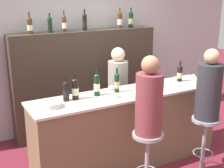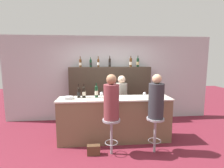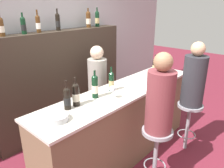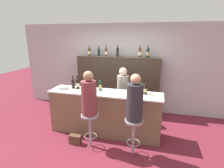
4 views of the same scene
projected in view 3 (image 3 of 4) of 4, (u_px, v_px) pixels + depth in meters
The scene contains 25 objects.
ground_plane at pixel (137, 163), 3.01m from camera, with size 16.00×16.00×0.00m, color maroon.
wall_back at pixel (53, 52), 3.69m from camera, with size 6.40×0.05×2.60m.
bar_counter at pixel (123, 124), 3.00m from camera, with size 2.60×0.59×1.02m.
back_bar_cabinet at pixel (63, 81), 3.71m from camera, with size 2.43×0.28×1.67m.
wine_bottle_counter_0 at pixel (67, 98), 2.26m from camera, with size 0.07×0.07×0.32m.
wine_bottle_counter_1 at pixel (76, 94), 2.34m from camera, with size 0.08×0.08×0.32m.
wine_bottle_counter_2 at pixel (95, 86), 2.54m from camera, with size 0.08×0.08×0.33m.
wine_bottle_counter_3 at pixel (111, 81), 2.74m from camera, with size 0.07×0.07×0.32m.
wine_bottle_counter_4 at pixel (155, 65), 3.47m from camera, with size 0.08×0.08×0.30m.
wine_bottle_backbar_0 at pixel (1, 27), 2.77m from camera, with size 0.08×0.08×0.31m.
wine_bottle_backbar_1 at pixel (23, 25), 2.98m from camera, with size 0.07×0.07×0.29m.
wine_bottle_backbar_2 at pixel (38, 24), 3.13m from camera, with size 0.07×0.07×0.32m.
wine_bottle_backbar_3 at pixel (58, 22), 3.36m from camera, with size 0.07×0.07×0.33m.
wine_bottle_backbar_4 at pixel (88, 19), 3.80m from camera, with size 0.08×0.08×0.33m.
wine_bottle_backbar_5 at pixel (97, 19), 3.96m from camera, with size 0.08×0.08×0.33m.
wine_glass_0 at pixel (112, 89), 2.52m from camera, with size 0.08×0.08×0.16m.
wine_glass_1 at pixel (157, 72), 3.21m from camera, with size 0.07×0.07×0.14m.
wine_glass_2 at pixel (168, 68), 3.44m from camera, with size 0.07×0.07×0.13m.
metal_bowl at pixel (57, 118), 2.07m from camera, with size 0.23×0.23×0.06m.
tasting_menu at pixel (139, 88), 2.86m from camera, with size 0.21×0.30×0.00m.
bar_stool_left at pixel (157, 143), 2.51m from camera, with size 0.35×0.35×0.73m.
guest_seated_left at pixel (160, 98), 2.32m from camera, with size 0.30×0.30×0.89m.
bar_stool_right at pixel (189, 115), 3.13m from camera, with size 0.35×0.35×0.73m.
guest_seated_right at pixel (194, 78), 2.94m from camera, with size 0.30×0.30×0.88m.
bartender at pixel (98, 93), 3.60m from camera, with size 0.30×0.30×1.46m.
Camera 3 is at (-2.05, -1.37, 2.07)m, focal length 35.00 mm.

